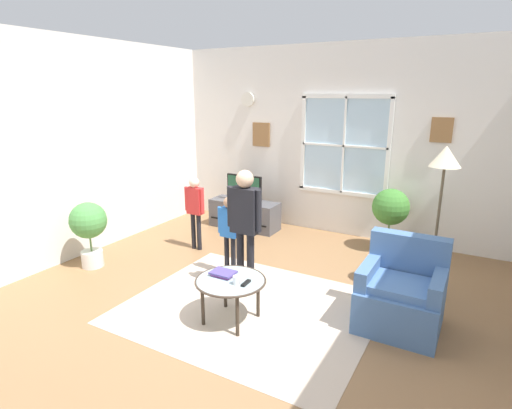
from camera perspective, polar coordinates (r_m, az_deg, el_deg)
name	(u,v)px	position (r m, az deg, el deg)	size (l,w,h in m)	color
ground_plane	(241,306)	(4.59, -2.09, -13.95)	(6.01, 6.23, 0.02)	olive
back_wall	(335,142)	(6.66, 10.93, 8.58)	(5.41, 0.17, 2.95)	silver
side_wall_left	(59,152)	(5.99, -25.62, 6.60)	(0.12, 5.63, 2.95)	silver
area_rug	(250,308)	(4.53, -0.84, -14.15)	(2.54, 2.12, 0.01)	#C6B29E
tv_stand	(244,214)	(6.93, -1.62, -1.39)	(1.18, 0.43, 0.47)	#4C4C51
television	(244,188)	(6.81, -1.66, 2.36)	(0.64, 0.08, 0.44)	#4C4C4C
armchair	(401,295)	(4.34, 19.52, -11.72)	(0.76, 0.74, 0.87)	#476B9E
coffee_table	(231,283)	(4.13, -3.55, -10.79)	(0.71, 0.71, 0.45)	#99B2B7
book_stack	(223,273)	(4.21, -4.58, -9.50)	(0.24, 0.18, 0.04)	#B64CB2
cup	(237,280)	(4.01, -2.71, -10.45)	(0.07, 0.07, 0.09)	white
remote_near_books	(246,283)	(4.03, -1.42, -10.85)	(0.04, 0.14, 0.02)	black
person_black_shirt	(245,217)	(4.55, -1.54, -1.81)	(0.43, 0.20, 1.43)	black
person_blue_shirt	(229,227)	(5.05, -3.70, -3.11)	(0.31, 0.14, 1.02)	black
person_red_shirt	(195,205)	(5.94, -8.45, -0.05)	(0.32, 0.15, 1.07)	black
potted_plant_by_window	(390,210)	(6.14, 18.15, -0.79)	(0.52, 0.52, 0.92)	#4C565B
potted_plant_corner	(89,226)	(5.73, -22.20, -2.75)	(0.47, 0.47, 0.87)	silver
floor_lamp	(444,172)	(4.74, 24.61, 4.09)	(0.32, 0.32, 1.70)	black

